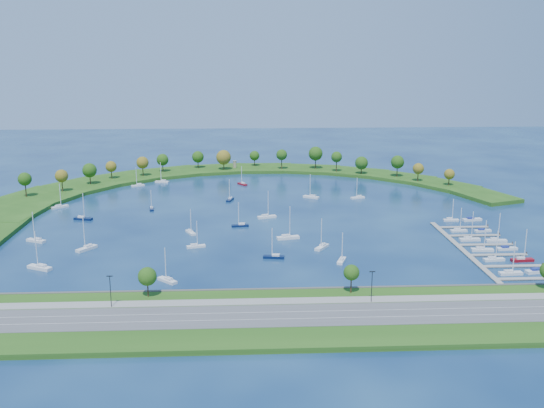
{
  "coord_description": "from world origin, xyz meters",
  "views": [
    {
      "loc": [
        -9.85,
        -295.77,
        77.7
      ],
      "look_at": [
        5.0,
        5.0,
        4.0
      ],
      "focal_mm": 41.5,
      "sensor_mm": 36.0,
      "label": 1
    }
  ],
  "objects_px": {
    "moored_boat_6": "(322,246)",
    "docked_boat_8": "(459,230)",
    "moored_boat_0": "(87,248)",
    "moored_boat_4": "(152,208)",
    "moored_boat_5": "(162,181)",
    "moored_boat_15": "(191,232)",
    "docked_boat_10": "(451,219)",
    "docked_boat_3": "(522,259)",
    "docked_boat_11": "(472,219)",
    "dock_system": "(481,250)",
    "moored_boat_10": "(167,279)",
    "docked_boat_4": "(482,249)",
    "docked_boat_5": "(507,248)",
    "moored_boat_16": "(358,197)",
    "moored_boat_3": "(288,237)",
    "moored_boat_20": "(36,240)",
    "docked_boat_0": "(510,272)",
    "docked_boat_1": "(537,271)",
    "moored_boat_14": "(267,216)",
    "moored_boat_17": "(240,225)",
    "moored_boat_8": "(83,218)",
    "docked_boat_6": "(470,239)",
    "moored_boat_18": "(342,260)",
    "moored_boat_11": "(242,183)",
    "moored_boat_1": "(311,196)",
    "moored_boat_7": "(60,206)",
    "docked_boat_2": "(494,259)",
    "moored_boat_19": "(230,199)",
    "moored_boat_12": "(274,256)",
    "moored_boat_2": "(138,185)",
    "docked_boat_7": "(496,240)",
    "docked_boat_9": "(482,231)"
  },
  "relations": [
    {
      "from": "docked_boat_6",
      "to": "docked_boat_4",
      "type": "bearing_deg",
      "value": -91.17
    },
    {
      "from": "moored_boat_8",
      "to": "docked_boat_10",
      "type": "height_order",
      "value": "moored_boat_8"
    },
    {
      "from": "moored_boat_2",
      "to": "moored_boat_4",
      "type": "relative_size",
      "value": 1.1
    },
    {
      "from": "moored_boat_0",
      "to": "docked_boat_8",
      "type": "distance_m",
      "value": 158.79
    },
    {
      "from": "docked_boat_3",
      "to": "docked_boat_9",
      "type": "relative_size",
      "value": 1.63
    },
    {
      "from": "dock_system",
      "to": "moored_boat_20",
      "type": "distance_m",
      "value": 182.32
    },
    {
      "from": "moored_boat_8",
      "to": "docked_boat_5",
      "type": "relative_size",
      "value": 1.54
    },
    {
      "from": "dock_system",
      "to": "docked_boat_8",
      "type": "height_order",
      "value": "docked_boat_8"
    },
    {
      "from": "docked_boat_6",
      "to": "docked_boat_10",
      "type": "relative_size",
      "value": 1.2
    },
    {
      "from": "moored_boat_10",
      "to": "docked_boat_4",
      "type": "xyz_separation_m",
      "value": [
        121.36,
        28.27,
        0.02
      ]
    },
    {
      "from": "moored_boat_11",
      "to": "docked_boat_6",
      "type": "distance_m",
      "value": 151.36
    },
    {
      "from": "moored_boat_15",
      "to": "docked_boat_10",
      "type": "distance_m",
      "value": 121.24
    },
    {
      "from": "moored_boat_6",
      "to": "docked_boat_8",
      "type": "height_order",
      "value": "moored_boat_6"
    },
    {
      "from": "moored_boat_19",
      "to": "docked_boat_4",
      "type": "relative_size",
      "value": 0.91
    },
    {
      "from": "moored_boat_14",
      "to": "moored_boat_17",
      "type": "height_order",
      "value": "moored_boat_14"
    },
    {
      "from": "moored_boat_1",
      "to": "docked_boat_0",
      "type": "distance_m",
      "value": 135.52
    },
    {
      "from": "moored_boat_8",
      "to": "docked_boat_6",
      "type": "bearing_deg",
      "value": 1.33
    },
    {
      "from": "moored_boat_6",
      "to": "docked_boat_11",
      "type": "distance_m",
      "value": 84.92
    },
    {
      "from": "dock_system",
      "to": "moored_boat_10",
      "type": "xyz_separation_m",
      "value": [
        -121.15,
        -29.05,
        0.56
      ]
    },
    {
      "from": "docked_boat_6",
      "to": "docked_boat_7",
      "type": "distance_m",
      "value": 10.72
    },
    {
      "from": "docked_boat_4",
      "to": "docked_boat_5",
      "type": "distance_m",
      "value": 10.54
    },
    {
      "from": "moored_boat_3",
      "to": "moored_boat_8",
      "type": "bearing_deg",
      "value": 146.96
    },
    {
      "from": "moored_boat_14",
      "to": "docked_boat_4",
      "type": "height_order",
      "value": "moored_boat_14"
    },
    {
      "from": "moored_boat_12",
      "to": "dock_system",
      "type": "bearing_deg",
      "value": -167.25
    },
    {
      "from": "moored_boat_0",
      "to": "moored_boat_2",
      "type": "relative_size",
      "value": 1.19
    },
    {
      "from": "docked_boat_4",
      "to": "dock_system",
      "type": "bearing_deg",
      "value": 111.09
    },
    {
      "from": "moored_boat_16",
      "to": "docked_boat_4",
      "type": "distance_m",
      "value": 98.83
    },
    {
      "from": "moored_boat_0",
      "to": "moored_boat_4",
      "type": "relative_size",
      "value": 1.31
    },
    {
      "from": "moored_boat_16",
      "to": "moored_boat_3",
      "type": "bearing_deg",
      "value": 42.5
    },
    {
      "from": "docked_boat_8",
      "to": "docked_boat_1",
      "type": "bearing_deg",
      "value": -82.79
    },
    {
      "from": "moored_boat_18",
      "to": "moored_boat_0",
      "type": "bearing_deg",
      "value": 99.29
    },
    {
      "from": "moored_boat_17",
      "to": "docked_boat_5",
      "type": "bearing_deg",
      "value": 153.08
    },
    {
      "from": "moored_boat_0",
      "to": "docked_boat_2",
      "type": "relative_size",
      "value": 1.15
    },
    {
      "from": "docked_boat_7",
      "to": "moored_boat_0",
      "type": "bearing_deg",
      "value": -173.55
    },
    {
      "from": "moored_boat_10",
      "to": "docked_boat_8",
      "type": "bearing_deg",
      "value": -110.29
    },
    {
      "from": "moored_boat_20",
      "to": "docked_boat_2",
      "type": "relative_size",
      "value": 1.09
    },
    {
      "from": "docked_boat_3",
      "to": "docked_boat_11",
      "type": "xyz_separation_m",
      "value": [
        1.86,
        58.26,
        -0.24
      ]
    },
    {
      "from": "docked_boat_5",
      "to": "docked_boat_8",
      "type": "bearing_deg",
      "value": 108.06
    },
    {
      "from": "docked_boat_2",
      "to": "docked_boat_3",
      "type": "height_order",
      "value": "docked_boat_3"
    },
    {
      "from": "moored_boat_7",
      "to": "docked_boat_2",
      "type": "distance_m",
      "value": 209.0
    },
    {
      "from": "moored_boat_0",
      "to": "moored_boat_4",
      "type": "bearing_deg",
      "value": -158.46
    },
    {
      "from": "docked_boat_10",
      "to": "moored_boat_17",
      "type": "bearing_deg",
      "value": -176.65
    },
    {
      "from": "moored_boat_8",
      "to": "docked_boat_10",
      "type": "xyz_separation_m",
      "value": [
        172.85,
        -10.65,
        -0.07
      ]
    },
    {
      "from": "moored_boat_8",
      "to": "docked_boat_8",
      "type": "bearing_deg",
      "value": 5.72
    },
    {
      "from": "moored_boat_11",
      "to": "moored_boat_16",
      "type": "height_order",
      "value": "moored_boat_16"
    },
    {
      "from": "docked_boat_0",
      "to": "docked_boat_1",
      "type": "bearing_deg",
      "value": 4.11
    },
    {
      "from": "dock_system",
      "to": "moored_boat_5",
      "type": "relative_size",
      "value": 6.58
    },
    {
      "from": "moored_boat_5",
      "to": "moored_boat_16",
      "type": "height_order",
      "value": "moored_boat_5"
    },
    {
      "from": "moored_boat_5",
      "to": "moored_boat_6",
      "type": "xyz_separation_m",
      "value": [
        80.06,
        -133.88,
        0.01
      ]
    },
    {
      "from": "moored_boat_8",
      "to": "moored_boat_18",
      "type": "height_order",
      "value": "moored_boat_8"
    }
  ]
}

